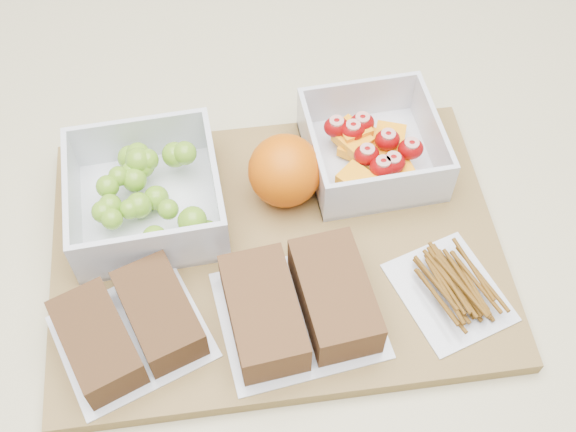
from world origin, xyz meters
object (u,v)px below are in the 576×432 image
at_px(sandwich_bag_left, 129,328).
at_px(pretzel_bag, 451,287).
at_px(cutting_board, 277,250).
at_px(grape_container, 147,195).
at_px(fruit_container, 372,149).
at_px(sandwich_bag_center, 299,305).
at_px(orange, 285,171).

relative_size(sandwich_bag_left, pretzel_bag, 1.23).
bearing_deg(sandwich_bag_left, cutting_board, 25.98).
distance_m(grape_container, sandwich_bag_left, 0.14).
xyz_separation_m(fruit_container, sandwich_bag_center, (-0.11, -0.16, -0.00)).
bearing_deg(sandwich_bag_left, fruit_container, 30.58).
height_order(fruit_container, sandwich_bag_left, fruit_container).
bearing_deg(cutting_board, sandwich_bag_center, -82.10).
bearing_deg(sandwich_bag_center, orange, 84.29).
distance_m(grape_container, fruit_container, 0.23).
xyz_separation_m(cutting_board, pretzel_bag, (0.14, -0.08, 0.02)).
distance_m(sandwich_bag_left, sandwich_bag_center, 0.15).
bearing_deg(pretzel_bag, orange, 131.85).
bearing_deg(sandwich_bag_left, grape_container, 78.06).
distance_m(fruit_container, sandwich_bag_left, 0.29).
bearing_deg(grape_container, pretzel_bag, -29.24).
relative_size(cutting_board, fruit_container, 3.29).
bearing_deg(cutting_board, pretzel_bag, -25.61).
bearing_deg(grape_container, orange, -2.01).
relative_size(sandwich_bag_left, sandwich_bag_center, 1.02).
xyz_separation_m(grape_container, fruit_container, (0.22, 0.02, -0.00)).
xyz_separation_m(sandwich_bag_left, sandwich_bag_center, (0.15, -0.01, 0.00)).
distance_m(cutting_board, orange, 0.08).
bearing_deg(fruit_container, orange, -166.82).
xyz_separation_m(grape_container, sandwich_bag_center, (0.12, -0.14, -0.00)).
distance_m(grape_container, orange, 0.13).
xyz_separation_m(sandwich_bag_left, pretzel_bag, (0.28, -0.01, -0.01)).
distance_m(orange, sandwich_bag_center, 0.14).
distance_m(cutting_board, fruit_container, 0.14).
height_order(grape_container, sandwich_bag_left, grape_container).
height_order(sandwich_bag_left, sandwich_bag_center, sandwich_bag_center).
height_order(grape_container, sandwich_bag_center, grape_container).
xyz_separation_m(fruit_container, pretzel_bag, (0.03, -0.16, -0.01)).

